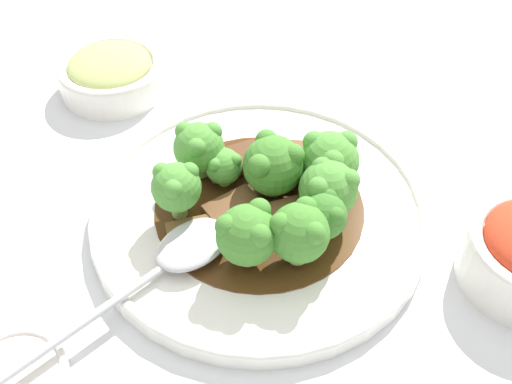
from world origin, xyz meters
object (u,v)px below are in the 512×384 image
object	(u,v)px
beef_strip_3	(288,160)
beef_strip_2	(230,208)
broccoli_floret_2	(325,188)
main_plate	(256,210)
beef_strip_0	(280,217)
side_bowl_appetizer	(109,73)
broccoli_floret_4	(320,216)
broccoli_floret_0	(196,147)
broccoli_floret_8	(220,166)
sauce_dish	(11,376)
broccoli_floret_5	(270,164)
broccoli_floret_1	(243,234)
beef_strip_1	(200,229)
broccoli_floret_6	(173,187)
broccoli_floret_3	(326,159)
serving_spoon	(171,257)
beef_strip_4	(234,160)
broccoli_floret_7	(296,232)

from	to	relation	value
beef_strip_3	beef_strip_2	bearing A→B (deg)	-41.30
broccoli_floret_2	main_plate	bearing A→B (deg)	-101.00
beef_strip_0	side_bowl_appetizer	xyz separation A→B (m)	(-0.22, -0.19, -0.00)
beef_strip_2	side_bowl_appetizer	distance (m)	0.25
broccoli_floret_4	broccoli_floret_0	bearing A→B (deg)	-127.04
beef_strip_2	broccoli_floret_8	bearing A→B (deg)	-165.43
beef_strip_2	broccoli_floret_2	distance (m)	0.09
beef_strip_2	sauce_dish	xyz separation A→B (m)	(0.15, -0.15, -0.02)
broccoli_floret_5	broccoli_floret_1	bearing A→B (deg)	-15.23
beef_strip_3	beef_strip_0	bearing A→B (deg)	-6.78
beef_strip_3	broccoli_floret_4	world-z (taller)	broccoli_floret_4
broccoli_floret_2	beef_strip_1	bearing A→B (deg)	-78.05
beef_strip_0	broccoli_floret_6	distance (m)	0.10
broccoli_floret_4	sauce_dish	distance (m)	0.26
main_plate	broccoli_floret_3	bearing A→B (deg)	111.70
broccoli_floret_0	broccoli_floret_3	xyz separation A→B (m)	(0.01, 0.12, -0.00)
beef_strip_3	serving_spoon	world-z (taller)	beef_strip_3
beef_strip_3	broccoli_floret_2	bearing A→B (deg)	25.57
beef_strip_4	broccoli_floret_1	size ratio (longest dim) A/B	1.22
serving_spoon	main_plate	bearing A→B (deg)	133.77
beef_strip_4	broccoli_floret_6	xyz separation A→B (m)	(0.06, -0.05, 0.03)
broccoli_floret_2	sauce_dish	world-z (taller)	broccoli_floret_2
broccoli_floret_0	broccoli_floret_3	size ratio (longest dim) A/B	0.97
beef_strip_4	broccoli_floret_4	bearing A→B (deg)	38.36
broccoli_floret_7	broccoli_floret_3	bearing A→B (deg)	160.34
broccoli_floret_0	side_bowl_appetizer	xyz separation A→B (m)	(-0.16, -0.11, -0.03)
broccoli_floret_1	beef_strip_1	bearing A→B (deg)	-127.09
main_plate	sauce_dish	world-z (taller)	main_plate
beef_strip_0	broccoli_floret_7	world-z (taller)	broccoli_floret_7
beef_strip_4	broccoli_floret_0	distance (m)	0.04
broccoli_floret_4	broccoli_floret_7	bearing A→B (deg)	-47.39
beef_strip_0	sauce_dish	bearing A→B (deg)	-54.75
broccoli_floret_1	broccoli_floret_7	distance (m)	0.04
broccoli_floret_3	beef_strip_1	bearing A→B (deg)	-61.93
beef_strip_4	beef_strip_0	bearing A→B (deg)	30.50
broccoli_floret_0	broccoli_floret_5	xyz separation A→B (m)	(0.02, 0.07, 0.00)
beef_strip_0	broccoli_floret_4	distance (m)	0.05
beef_strip_3	sauce_dish	size ratio (longest dim) A/B	0.72
beef_strip_2	broccoli_floret_3	size ratio (longest dim) A/B	0.99
broccoli_floret_0	main_plate	bearing A→B (deg)	54.70
beef_strip_3	side_bowl_appetizer	world-z (taller)	side_bowl_appetizer
beef_strip_0	sauce_dish	world-z (taller)	beef_strip_0
broccoli_floret_0	broccoli_floret_8	bearing A→B (deg)	60.44
beef_strip_3	broccoli_floret_6	distance (m)	0.12
broccoli_floret_3	beef_strip_3	bearing A→B (deg)	-126.72
broccoli_floret_2	side_bowl_appetizer	bearing A→B (deg)	-132.44
main_plate	beef_strip_0	size ratio (longest dim) A/B	3.82
broccoli_floret_0	broccoli_floret_6	world-z (taller)	same
beef_strip_0	broccoli_floret_7	distance (m)	0.05
broccoli_floret_2	broccoli_floret_5	distance (m)	0.05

